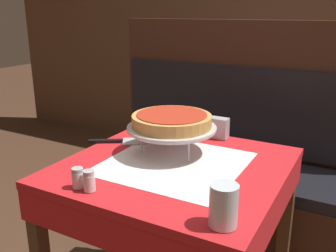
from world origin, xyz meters
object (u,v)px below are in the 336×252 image
pizza_pan_stand (172,129)px  water_glass_near (224,205)px  dining_table_rear (264,106)px  condiment_caddy (277,84)px  dining_table_front (175,187)px  pepper_shaker (89,181)px  booth_bench (225,181)px  deep_dish_pizza (172,120)px  pizza_server (121,141)px  salt_shaker (78,178)px  napkin_holder (217,128)px

pizza_pan_stand → water_glass_near: 0.54m
dining_table_rear → condiment_caddy: (0.07, 0.06, 0.16)m
dining_table_front → dining_table_rear: dining_table_front is taller
pepper_shaker → booth_bench: bearing=86.2°
pizza_pan_stand → condiment_caddy: bearing=87.3°
condiment_caddy → deep_dish_pizza: bearing=-92.7°
dining_table_rear → booth_bench: size_ratio=0.52×
dining_table_front → pepper_shaker: 0.37m
pizza_pan_stand → water_glass_near: water_glass_near is taller
pizza_server → salt_shaker: bearing=-72.3°
pizza_server → pepper_shaker: size_ratio=3.55×
dining_table_front → pizza_pan_stand: 0.22m
deep_dish_pizza → pizza_server: (-0.25, 0.00, -0.13)m
pizza_server → pepper_shaker: pepper_shaker is taller
pizza_pan_stand → napkin_holder: (0.09, 0.26, -0.05)m
pepper_shaker → salt_shaker: bearing=180.0°
dining_table_front → salt_shaker: 0.39m
condiment_caddy → dining_table_front: bearing=-90.3°
dining_table_front → water_glass_near: size_ratio=6.74×
pizza_pan_stand → napkin_holder: 0.28m
booth_bench → pizza_pan_stand: booth_bench is taller
deep_dish_pizza → condiment_caddy: deep_dish_pizza is taller
booth_bench → condiment_caddy: bearing=85.3°
pizza_server → water_glass_near: size_ratio=2.07×
water_glass_near → salt_shaker: (-0.48, -0.01, -0.03)m
deep_dish_pizza → salt_shaker: bearing=-105.6°
dining_table_rear → booth_bench: 0.81m
pizza_pan_stand → deep_dish_pizza: bearing=90.0°
dining_table_rear → pizza_pan_stand: size_ratio=2.17×
dining_table_front → pepper_shaker: size_ratio=11.54×
deep_dish_pizza → napkin_holder: size_ratio=3.09×
pepper_shaker → deep_dish_pizza: bearing=80.5°
deep_dish_pizza → napkin_holder: bearing=71.1°
deep_dish_pizza → condiment_caddy: (0.07, 1.47, -0.10)m
booth_bench → pepper_shaker: booth_bench is taller
napkin_holder → water_glass_near: bearing=-67.0°
dining_table_rear → deep_dish_pizza: (-0.00, -1.41, 0.26)m
deep_dish_pizza → condiment_caddy: 1.47m
dining_table_front → pizza_pan_stand: pizza_pan_stand is taller
deep_dish_pizza → pepper_shaker: (-0.07, -0.41, -0.10)m
pizza_pan_stand → pizza_server: size_ratio=1.45×
pizza_pan_stand → pizza_server: (-0.25, 0.00, -0.09)m
dining_table_front → water_glass_near: bearing=-45.5°
dining_table_rear → condiment_caddy: bearing=40.9°
condiment_caddy → booth_bench: bearing=-94.7°
booth_bench → deep_dish_pizza: (-0.00, -0.65, 0.53)m
booth_bench → pizza_server: 0.80m
booth_bench → salt_shaker: bearing=-96.3°
dining_table_front → pizza_server: size_ratio=3.25×
dining_table_front → pizza_pan_stand: size_ratio=2.24×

